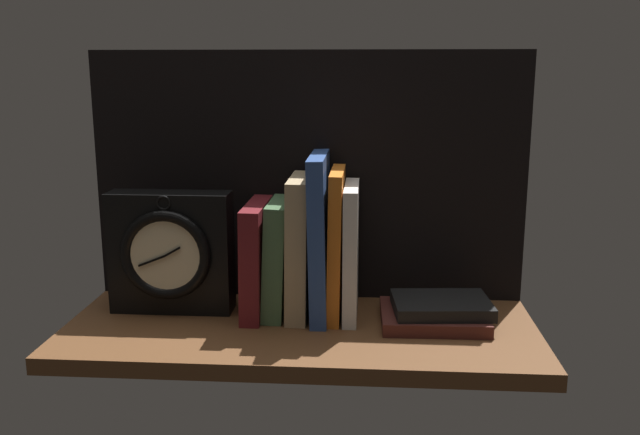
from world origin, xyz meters
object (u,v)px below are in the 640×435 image
Objects in this scene: book_maroon_dawkins at (257,258)px; book_tan_shortstories at (300,246)px; book_green_romantic at (278,257)px; book_blue_modern at (320,236)px; book_orange_pandolfini at (336,243)px; book_stack_side at (437,312)px; book_white_catcher at (351,251)px; framed_clock at (170,252)px.

book_maroon_dawkins is 0.81× the size of book_tan_shortstories.
book_green_romantic is 0.71× the size of book_blue_modern.
book_orange_pandolfini reaches higher than book_stack_side.
book_green_romantic is at bearing -180.00° from book_orange_pandolfini.
book_blue_modern is at bearing 0.00° from book_maroon_dawkins.
book_blue_modern is 1.10× the size of book_orange_pandolfini.
framed_clock is at bearing -178.46° from book_white_catcher.
book_blue_modern is at bearing -180.00° from book_orange_pandolfini.
book_white_catcher is (11.67, 0.00, 1.37)cm from book_green_romantic.
book_green_romantic is at bearing -180.00° from book_white_catcher.
book_orange_pandolfini is 1.37× the size of book_stack_side.
book_white_catcher is at bearing 166.09° from book_stack_side.
book_tan_shortstories is at bearing 180.00° from book_blue_modern.
book_maroon_dawkins is at bearing -180.00° from book_blue_modern.
book_tan_shortstories is 1.30× the size of book_stack_side.
framed_clock is at bearing -177.86° from book_tan_shortstories.
framed_clock is at bearing -178.33° from book_orange_pandolfini.
book_stack_side is (15.81, -3.33, -9.83)cm from book_orange_pandolfini.
book_orange_pandolfini is at bearing 0.00° from book_maroon_dawkins.
book_tan_shortstories is 3.65cm from book_blue_modern.
book_tan_shortstories is at bearing -180.00° from book_white_catcher.
book_orange_pandolfini is (12.75, 0.00, 2.71)cm from book_maroon_dawkins.
book_white_catcher is at bearing 0.00° from book_tan_shortstories.
book_orange_pandolfini is 26.64cm from framed_clock.
framed_clock is (-26.56, -0.78, -1.83)cm from book_orange_pandolfini.
framed_clock reaches higher than book_stack_side.
framed_clock is (-17.27, -0.78, 0.70)cm from book_green_romantic.
book_maroon_dawkins is at bearing -180.00° from book_white_catcher.
book_green_romantic is at bearing 0.00° from book_maroon_dawkins.
book_green_romantic is 26.36cm from book_stack_side.
framed_clock is (-24.00, -0.78, -2.99)cm from book_blue_modern.
book_blue_modern is 1.22× the size of book_white_catcher.
book_green_romantic is 0.78× the size of book_orange_pandolfini.
book_green_romantic is 4.03cm from book_tan_shortstories.
framed_clock is (-13.82, -0.78, 0.88)cm from book_maroon_dawkins.
book_blue_modern reaches higher than framed_clock.
book_stack_side is (13.44, -3.33, -8.66)cm from book_white_catcher.
book_green_romantic is 7.68cm from book_blue_modern.
book_tan_shortstories is (6.98, 0.00, 2.12)cm from book_maroon_dawkins.
book_maroon_dawkins is 13.03cm from book_orange_pandolfini.
book_blue_modern is at bearing 1.85° from framed_clock.
book_maroon_dawkins is 13.87cm from framed_clock.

